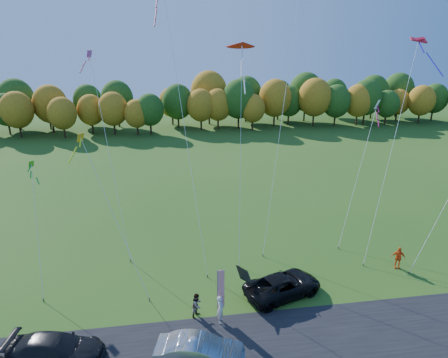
{
  "coord_description": "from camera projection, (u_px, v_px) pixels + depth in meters",
  "views": [
    {
      "loc": [
        -4.33,
        -22.4,
        17.2
      ],
      "look_at": [
        0.0,
        6.0,
        7.0
      ],
      "focal_mm": 32.0,
      "sensor_mm": 36.0,
      "label": 1
    }
  ],
  "objects": [
    {
      "name": "asphalt_strip",
      "position": [
        250.0,
        347.0,
        23.51
      ],
      "size": [
        90.0,
        6.0,
        0.01
      ],
      "primitive_type": "cube",
      "color": "black",
      "rests_on": "ground"
    },
    {
      "name": "kite_diamond_pink",
      "position": [
        109.0,
        154.0,
        33.06
      ],
      "size": [
        3.22,
        7.96,
        16.5
      ],
      "color": "#4C3F33",
      "rests_on": "ground"
    },
    {
      "name": "kite_parafoil_rainbow",
      "position": [
        392.0,
        147.0,
        33.21
      ],
      "size": [
        8.57,
        8.51,
        17.56
      ],
      "color": "#4C3F33",
      "rests_on": "ground"
    },
    {
      "name": "feather_flag",
      "position": [
        220.0,
        289.0,
        25.22
      ],
      "size": [
        0.48,
        0.12,
        3.64
      ],
      "color": "#999999",
      "rests_on": "ground"
    },
    {
      "name": "dark_truck_a",
      "position": [
        56.0,
        349.0,
        22.25
      ],
      "size": [
        5.69,
        3.14,
        1.56
      ],
      "primitive_type": "imported",
      "rotation": [
        0.0,
        0.0,
        1.38
      ],
      "color": "black",
      "rests_on": "ground"
    },
    {
      "name": "kite_diamond_white",
      "position": [
        359.0,
        173.0,
        35.39
      ],
      "size": [
        5.7,
        6.1,
        12.27
      ],
      "color": "#4C3F33",
      "rests_on": "ground"
    },
    {
      "name": "kite_delta_blue",
      "position": [
        182.0,
        111.0,
        31.14
      ],
      "size": [
        4.17,
        11.43,
        24.08
      ],
      "color": "#4C3F33",
      "rests_on": "ground"
    },
    {
      "name": "kite_parafoil_orange",
      "position": [
        289.0,
        64.0,
        33.82
      ],
      "size": [
        8.11,
        11.67,
        30.55
      ],
      "color": "#4C3F33",
      "rests_on": "ground"
    },
    {
      "name": "tree_line",
      "position": [
        187.0,
        130.0,
        78.48
      ],
      "size": [
        116.0,
        12.0,
        10.0
      ],
      "primitive_type": null,
      "color": "#1E4711",
      "rests_on": "ground"
    },
    {
      "name": "person_east",
      "position": [
        398.0,
        258.0,
        31.3
      ],
      "size": [
        1.15,
        0.81,
        1.81
      ],
      "primitive_type": "imported",
      "rotation": [
        0.0,
        0.0,
        -0.39
      ],
      "color": "#F15616",
      "rests_on": "ground"
    },
    {
      "name": "ground",
      "position": [
        237.0,
        304.0,
        27.24
      ],
      "size": [
        160.0,
        160.0,
        0.0
      ],
      "primitive_type": "plane",
      "color": "#214D14"
    },
    {
      "name": "person_tailgate_b",
      "position": [
        197.0,
        305.0,
        25.87
      ],
      "size": [
        1.0,
        1.03,
        1.66
      ],
      "primitive_type": "imported",
      "rotation": [
        0.0,
        0.0,
        0.9
      ],
      "color": "gray",
      "rests_on": "ground"
    },
    {
      "name": "kite_delta_red",
      "position": [
        241.0,
        143.0,
        33.05
      ],
      "size": [
        3.04,
        9.82,
        18.09
      ],
      "color": "#4C3F33",
      "rests_on": "ground"
    },
    {
      "name": "kite_diamond_blue_low",
      "position": [
        438.0,
        219.0,
        31.07
      ],
      "size": [
        5.89,
        3.3,
        8.28
      ],
      "color": "#4C3F33",
      "rests_on": "ground"
    },
    {
      "name": "person_tailgate_a",
      "position": [
        220.0,
        309.0,
        25.29
      ],
      "size": [
        0.56,
        0.75,
        1.89
      ],
      "primitive_type": "imported",
      "rotation": [
        0.0,
        0.0,
        1.41
      ],
      "color": "beige",
      "rests_on": "ground"
    },
    {
      "name": "black_suv",
      "position": [
        283.0,
        285.0,
        28.02
      ],
      "size": [
        6.15,
        4.27,
        1.56
      ],
      "primitive_type": "imported",
      "rotation": [
        0.0,
        0.0,
        1.9
      ],
      "color": "black",
      "rests_on": "ground"
    },
    {
      "name": "kite_diamond_yellow",
      "position": [
        114.0,
        216.0,
        28.24
      ],
      "size": [
        5.0,
        6.28,
        11.02
      ],
      "color": "#4C3F33",
      "rests_on": "ground"
    },
    {
      "name": "silver_sedan",
      "position": [
        200.0,
        352.0,
        22.01
      ],
      "size": [
        5.24,
        2.86,
        1.64
      ],
      "primitive_type": "imported",
      "rotation": [
        0.0,
        0.0,
        1.33
      ],
      "color": "#A8A8AD",
      "rests_on": "ground"
    },
    {
      "name": "kite_diamond_green",
      "position": [
        37.0,
        227.0,
        28.97
      ],
      "size": [
        1.73,
        6.48,
        8.65
      ],
      "color": "#4C3F33",
      "rests_on": "ground"
    }
  ]
}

